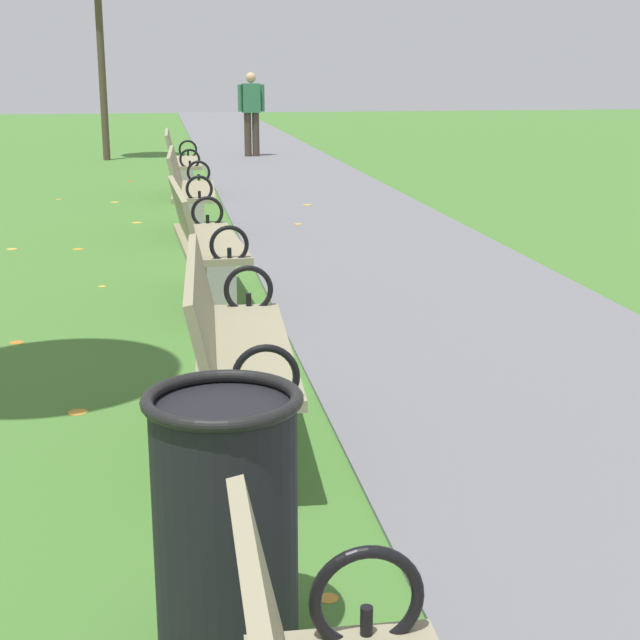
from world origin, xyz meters
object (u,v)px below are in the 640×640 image
at_px(park_bench_5, 189,190).
at_px(park_bench_6, 181,162).
at_px(park_bench_4, 203,241).
at_px(pedestrian_walking, 251,110).
at_px(trash_bin, 226,522).
at_px(park_bench_3, 232,349).

relative_size(park_bench_5, park_bench_6, 1.01).
height_order(park_bench_4, pedestrian_walking, pedestrian_walking).
xyz_separation_m(park_bench_4, trash_bin, (-0.15, -4.50, -0.06)).
bearing_deg(park_bench_4, trash_bin, -91.87).
bearing_deg(park_bench_6, park_bench_5, -90.00).
xyz_separation_m(park_bench_5, pedestrian_walking, (1.55, 8.95, 0.44)).
bearing_deg(trash_bin, park_bench_3, 84.85).
bearing_deg(pedestrian_walking, park_bench_5, -99.81).
relative_size(park_bench_3, pedestrian_walking, 1.00).
height_order(pedestrian_walking, trash_bin, pedestrian_walking).
bearing_deg(trash_bin, pedestrian_walking, 84.16).
xyz_separation_m(park_bench_3, park_bench_5, (-0.00, 5.97, 0.00)).
xyz_separation_m(park_bench_6, pedestrian_walking, (1.55, 5.81, 0.44)).
bearing_deg(park_bench_5, park_bench_6, 90.00).
height_order(park_bench_6, trash_bin, park_bench_6).
xyz_separation_m(park_bench_5, trash_bin, (-0.15, -7.61, -0.06)).
height_order(park_bench_5, pedestrian_walking, pedestrian_walking).
relative_size(park_bench_4, park_bench_5, 1.00).
height_order(park_bench_3, park_bench_5, same).
bearing_deg(park_bench_5, park_bench_4, -90.00).
bearing_deg(park_bench_6, pedestrian_walking, 75.09).
distance_m(park_bench_6, pedestrian_walking, 6.03).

